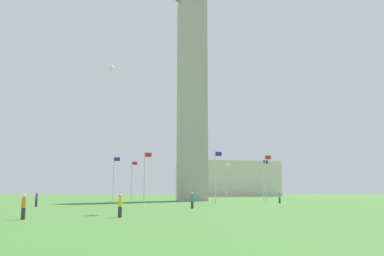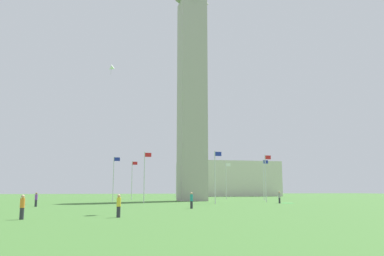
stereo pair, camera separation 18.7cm
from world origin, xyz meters
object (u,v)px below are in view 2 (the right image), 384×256
object	(u,v)px
person_teal_shirt	(192,200)
picnic_blanket_near_first_person	(287,203)
flagpole_se	(132,178)
flagpole_sw	(145,175)
flagpole_e	(177,179)
flagpole_w	(215,174)
person_yellow_shirt	(119,206)
person_purple_shirt	(36,200)
flagpole_s	(114,177)
kite_white_delta	(111,68)
person_orange_shirt	(22,207)
distant_building	(233,179)
flagpole_ne	(226,179)
flagpole_nw	(266,176)
person_gray_shirt	(279,197)
obelisk_monument	(192,84)
flagpole_n	(264,178)

from	to	relation	value
person_teal_shirt	picnic_blanket_near_first_person	world-z (taller)	person_teal_shirt
flagpole_se	flagpole_sw	xyz separation A→B (m)	(-0.00, -20.21, 0.00)
flagpole_e	picnic_blanket_near_first_person	world-z (taller)	flagpole_e
flagpole_w	person_yellow_shirt	distance (m)	30.95
flagpole_sw	flagpole_w	size ratio (longest dim) A/B	1.00
person_purple_shirt	picnic_blanket_near_first_person	xyz separation A→B (m)	(35.70, 4.32, -0.85)
flagpole_s	kite_white_delta	bearing A→B (deg)	-103.45
person_orange_shirt	person_teal_shirt	xyz separation A→B (m)	(15.23, 12.50, 0.03)
person_orange_shirt	distant_building	distance (m)	103.28
flagpole_ne	flagpole_nw	size ratio (longest dim) A/B	1.00
flagpole_ne	flagpole_sw	world-z (taller)	same
flagpole_s	person_purple_shirt	distance (m)	22.10
kite_white_delta	picnic_blanket_near_first_person	size ratio (longest dim) A/B	1.02
person_gray_shirt	obelisk_monument	bearing A→B (deg)	-0.70
obelisk_monument	person_purple_shirt	world-z (taller)	obelisk_monument
flagpole_n	person_orange_shirt	world-z (taller)	flagpole_n
flagpole_w	obelisk_monument	bearing A→B (deg)	90.24
flagpole_n	person_gray_shirt	distance (m)	16.70
flagpole_n	distant_building	distance (m)	51.29
flagpole_w	person_orange_shirt	distance (m)	35.17
flagpole_w	picnic_blanket_near_first_person	xyz separation A→B (m)	(11.27, -0.72, -4.31)
flagpole_sw	person_purple_shirt	distance (m)	17.38
person_orange_shirt	flagpole_s	bearing A→B (deg)	32.84
person_gray_shirt	person_orange_shirt	bearing A→B (deg)	95.83
flagpole_se	distant_building	distance (m)	53.82
flagpole_se	person_purple_shirt	bearing A→B (deg)	-115.95
flagpole_nw	person_gray_shirt	bearing A→B (deg)	-94.44
flagpole_ne	distant_building	bearing A→B (deg)	68.08
flagpole_nw	person_yellow_shirt	bearing A→B (deg)	-130.33
person_teal_shirt	kite_white_delta	xyz separation A→B (m)	(-8.31, 23.34, 21.60)
flagpole_e	flagpole_w	world-z (taller)	same
flagpole_sw	person_yellow_shirt	bearing A→B (deg)	-100.62
flagpole_n	person_purple_shirt	size ratio (longest dim) A/B	4.55
flagpole_se	person_gray_shirt	distance (m)	32.68
person_orange_shirt	obelisk_monument	bearing A→B (deg)	15.50
flagpole_e	person_gray_shirt	world-z (taller)	flagpole_e
flagpole_n	flagpole_s	distance (m)	28.59
flagpole_e	kite_white_delta	distance (m)	30.90
flagpole_se	picnic_blanket_near_first_person	size ratio (longest dim) A/B	4.36
flagpole_n	flagpole_nw	distance (m)	10.94
flagpole_n	person_purple_shirt	distance (m)	43.42
obelisk_monument	flagpole_n	size ratio (longest dim) A/B	5.62
flagpole_n	flagpole_ne	size ratio (longest dim) A/B	1.00
flagpole_ne	person_gray_shirt	distance (m)	26.02
distant_building	flagpole_se	bearing A→B (deg)	-132.31
flagpole_nw	person_teal_shirt	world-z (taller)	flagpole_nw
person_gray_shirt	picnic_blanket_near_first_person	bearing A→B (deg)	-99.84
flagpole_ne	distant_building	world-z (taller)	distant_building
flagpole_se	kite_white_delta	size ratio (longest dim) A/B	4.29
flagpole_ne	flagpole_n	bearing A→B (deg)	-67.50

